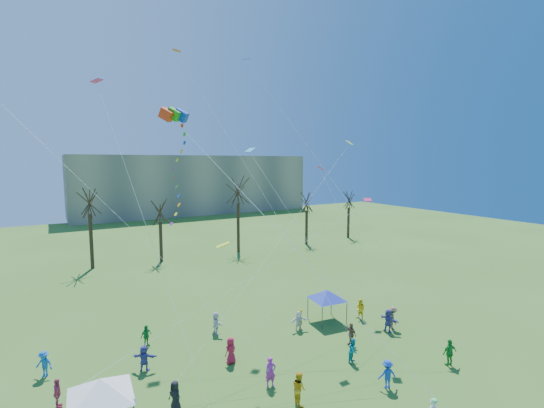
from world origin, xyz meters
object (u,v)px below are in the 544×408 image
distant_building (194,184)px  big_box_kite (182,176)px  canopy_tent_blue (327,295)px  canopy_tent_white (100,388)px

distant_building → big_box_kite: bearing=-109.5°
big_box_kite → canopy_tent_blue: size_ratio=5.95×
big_box_kite → canopy_tent_blue: bearing=2.2°
canopy_tent_white → canopy_tent_blue: (18.15, 5.21, -0.31)m
distant_building → canopy_tent_blue: (-13.33, -71.98, -5.18)m
big_box_kite → canopy_tent_blue: (12.37, 0.47, -10.28)m
big_box_kite → canopy_tent_white: 12.45m
distant_building → big_box_kite: big_box_kite is taller
big_box_kite → canopy_tent_blue: 16.09m
distant_building → canopy_tent_blue: bearing=-100.5°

